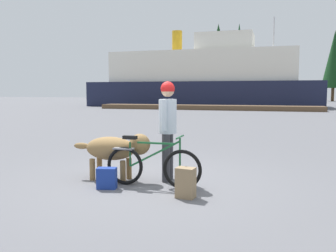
{
  "coord_description": "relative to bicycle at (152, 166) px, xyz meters",
  "views": [
    {
      "loc": [
        2.0,
        -5.87,
        1.62
      ],
      "look_at": [
        0.05,
        0.61,
        0.96
      ],
      "focal_mm": 37.99,
      "sensor_mm": 36.0,
      "label": 1
    }
  ],
  "objects": [
    {
      "name": "bicycle",
      "position": [
        0.0,
        0.0,
        0.0
      ],
      "size": [
        1.69,
        0.44,
        0.89
      ],
      "color": "black",
      "rests_on": "ground_plane"
    },
    {
      "name": "ferry_boat",
      "position": [
        -5.53,
        32.75,
        2.48
      ],
      "size": [
        24.08,
        7.69,
        8.21
      ],
      "color": "#191E38",
      "rests_on": "ground_plane"
    },
    {
      "name": "dog",
      "position": [
        -0.8,
        0.26,
        0.21
      ],
      "size": [
        1.52,
        0.5,
        0.87
      ],
      "color": "olive",
      "rests_on": "ground_plane"
    },
    {
      "name": "dock_pier",
      "position": [
        -3.85,
        25.6,
        -0.17
      ],
      "size": [
        19.52,
        2.13,
        0.4
      ],
      "primitive_type": "cube",
      "color": "brown",
      "rests_on": "ground_plane"
    },
    {
      "name": "person_cyclist",
      "position": [
        0.13,
        0.48,
        0.73
      ],
      "size": [
        0.32,
        0.53,
        1.79
      ],
      "color": "#333338",
      "rests_on": "ground_plane"
    },
    {
      "name": "ground_plane",
      "position": [
        -0.03,
        0.28,
        -0.37
      ],
      "size": [
        160.0,
        160.0,
        0.0
      ],
      "primitive_type": "plane",
      "color": "slate"
    },
    {
      "name": "pine_tree_far_left",
      "position": [
        -6.79,
        50.77,
        7.38
      ],
      "size": [
        4.06,
        4.06,
        12.09
      ],
      "color": "#4C331E",
      "rests_on": "ground_plane"
    },
    {
      "name": "sailboat_moored",
      "position": [
        1.66,
        32.28,
        0.15
      ],
      "size": [
        6.72,
        1.88,
        9.04
      ],
      "color": "navy",
      "rests_on": "ground_plane"
    },
    {
      "name": "pine_tree_center",
      "position": [
        -3.67,
        51.71,
        6.86
      ],
      "size": [
        3.08,
        3.08,
        12.16
      ],
      "color": "#4C331E",
      "rests_on": "ground_plane"
    },
    {
      "name": "pine_tree_mid_back",
      "position": [
        11.03,
        58.48,
        6.45
      ],
      "size": [
        3.72,
        3.72,
        11.5
      ],
      "color": "#4C331E",
      "rests_on": "ground_plane"
    },
    {
      "name": "backpack",
      "position": [
        0.7,
        -0.45,
        -0.13
      ],
      "size": [
        0.3,
        0.23,
        0.47
      ],
      "primitive_type": "cube",
      "rotation": [
        0.0,
        0.0,
        -0.13
      ],
      "color": "#8C7251",
      "rests_on": "ground_plane"
    },
    {
      "name": "handbag_pannier",
      "position": [
        -0.69,
        -0.32,
        -0.19
      ],
      "size": [
        0.35,
        0.25,
        0.35
      ],
      "primitive_type": "cube",
      "rotation": [
        0.0,
        0.0,
        0.23
      ],
      "color": "navy",
      "rests_on": "ground_plane"
    }
  ]
}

